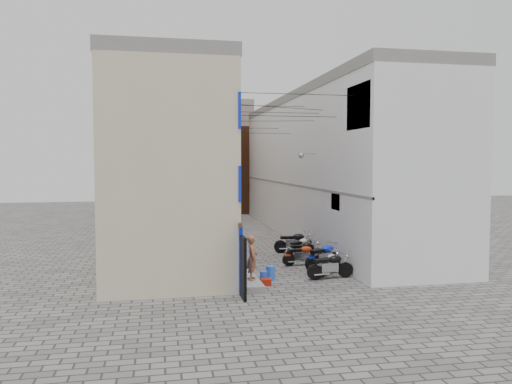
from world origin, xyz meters
TOP-DOWN VIEW (x-y plane):
  - ground at (0.00, 0.00)m, footprint 90.00×90.00m
  - plinth at (-2.05, 13.00)m, footprint 0.90×26.00m
  - building_left at (-4.98, 12.95)m, footprint 5.10×27.00m
  - building_right at (5.00, 13.00)m, footprint 5.94×26.00m
  - building_far_brick_left at (-2.00, 28.00)m, footprint 6.00×6.00m
  - building_far_brick_right at (3.00, 30.00)m, footprint 5.00×6.00m
  - building_far_concrete at (0.00, 34.00)m, footprint 8.00×5.00m
  - far_shopfront at (0.00, 25.20)m, footprint 2.00×0.30m
  - overhead_wires at (0.00, 7.64)m, footprint 5.80×13.02m
  - motorcycle_a at (1.48, 1.74)m, footprint 2.08×0.87m
  - motorcycle_b at (1.70, 2.52)m, footprint 1.75×1.60m
  - motorcycle_c at (1.86, 3.66)m, footprint 2.26×1.60m
  - motorcycle_d at (1.09, 4.50)m, footprint 1.91×0.71m
  - motorcycle_e at (1.49, 5.52)m, footprint 1.94×0.81m
  - motorcycle_f at (1.62, 6.56)m, footprint 1.94×1.54m
  - motorcycle_g at (1.58, 7.66)m, footprint 2.19×0.84m
  - person_a at (-1.88, 1.16)m, footprint 0.50×0.68m
  - person_b at (-1.88, 5.68)m, footprint 0.82×0.97m
  - water_jug_near at (-1.36, 1.51)m, footprint 0.33×0.33m
  - water_jug_far at (-0.97, 2.01)m, footprint 0.43×0.43m
  - red_crate at (-1.33, 1.18)m, footprint 0.47×0.39m

SIDE VIEW (x-z plane):
  - ground at x=0.00m, z-range 0.00..0.00m
  - plinth at x=-2.05m, z-range 0.00..0.25m
  - red_crate at x=-1.33m, z-range 0.00..0.26m
  - water_jug_near at x=-1.36m, z-range 0.00..0.48m
  - water_jug_far at x=-0.97m, z-range 0.00..0.57m
  - motorcycle_b at x=1.70m, z-range 0.00..1.05m
  - motorcycle_d at x=1.09m, z-range 0.00..1.09m
  - motorcycle_e at x=1.49m, z-range 0.00..1.09m
  - motorcycle_f at x=1.62m, z-range 0.00..1.11m
  - motorcycle_a at x=1.48m, z-range 0.00..1.17m
  - motorcycle_g at x=1.58m, z-range 0.00..1.24m
  - motorcycle_c at x=1.86m, z-range 0.00..1.26m
  - person_a at x=-1.88m, z-range 0.25..1.97m
  - person_b at x=-1.88m, z-range 0.25..2.00m
  - far_shopfront at x=0.00m, z-range 0.00..2.40m
  - building_far_brick_right at x=3.00m, z-range 0.00..8.00m
  - building_left at x=-4.98m, z-range 0.00..9.00m
  - building_right at x=5.00m, z-range 0.01..9.01m
  - building_far_brick_left at x=-2.00m, z-range 0.00..10.00m
  - building_far_concrete at x=0.00m, z-range 0.00..11.00m
  - overhead_wires at x=0.00m, z-range 6.46..7.79m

